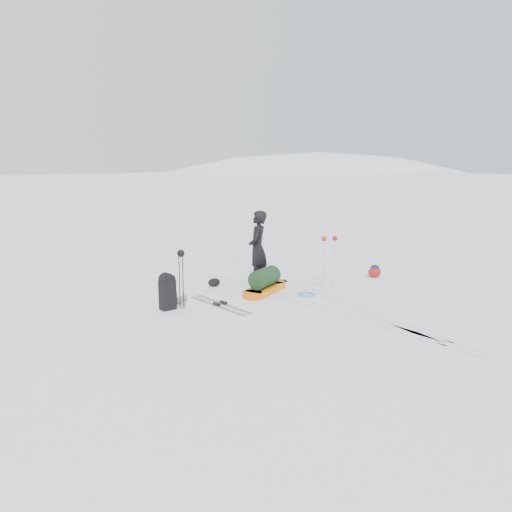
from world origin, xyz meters
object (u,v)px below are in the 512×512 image
object	(u,v)px
expedition_rucksack	(169,292)
ski_poles_black	(181,261)
pulk_sled	(265,283)
skier	(258,248)

from	to	relation	value
expedition_rucksack	ski_poles_black	bearing A→B (deg)	-35.72
ski_poles_black	pulk_sled	bearing A→B (deg)	-10.57
skier	expedition_rucksack	xyz separation A→B (m)	(-2.87, -0.47, -0.61)
skier	pulk_sled	bearing A→B (deg)	20.81
skier	ski_poles_black	bearing A→B (deg)	-31.13
pulk_sled	expedition_rucksack	size ratio (longest dim) A/B	2.02
expedition_rucksack	ski_poles_black	world-z (taller)	ski_poles_black
pulk_sled	expedition_rucksack	world-z (taller)	expedition_rucksack
expedition_rucksack	pulk_sled	bearing A→B (deg)	-8.51
skier	ski_poles_black	size ratio (longest dim) A/B	1.48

